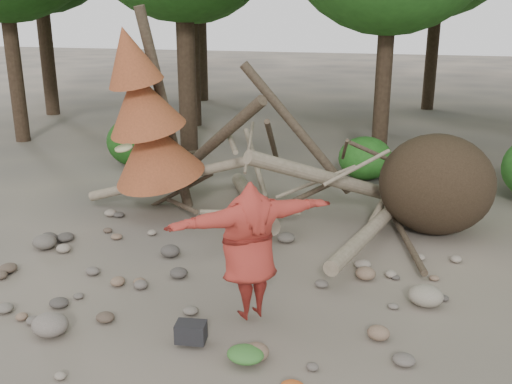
% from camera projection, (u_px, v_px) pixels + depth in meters
% --- Properties ---
extents(ground, '(120.00, 120.00, 0.00)m').
position_uv_depth(ground, '(236.00, 315.00, 8.20)').
color(ground, '#514C44').
rests_on(ground, ground).
extents(deadfall_pile, '(8.55, 5.24, 3.30)m').
position_uv_depth(deadfall_pile, '(405.00, 185.00, 11.18)').
color(deadfall_pile, '#332619').
rests_on(deadfall_pile, ground).
extents(dead_conifer, '(2.06, 2.16, 4.35)m').
position_uv_depth(dead_conifer, '(147.00, 119.00, 11.55)').
color(dead_conifer, '#4C3F30').
rests_on(dead_conifer, ground).
extents(bush_left, '(1.80, 1.80, 1.44)m').
position_uv_depth(bush_left, '(139.00, 141.00, 16.14)').
color(bush_left, '#1C5216').
rests_on(bush_left, ground).
extents(bush_mid, '(1.40, 1.40, 1.12)m').
position_uv_depth(bush_mid, '(365.00, 158.00, 14.89)').
color(bush_mid, '#27681E').
rests_on(bush_mid, ground).
extents(frisbee_thrower, '(3.23, 2.14, 2.29)m').
position_uv_depth(frisbee_thrower, '(249.00, 250.00, 7.78)').
color(frisbee_thrower, maroon).
rests_on(frisbee_thrower, ground).
extents(backpack, '(0.43, 0.32, 0.26)m').
position_uv_depth(backpack, '(191.00, 336.00, 7.43)').
color(backpack, black).
rests_on(backpack, ground).
extents(cloth_green, '(0.47, 0.39, 0.18)m').
position_uv_depth(cloth_green, '(245.00, 358.00, 7.03)').
color(cloth_green, '#356A2A').
rests_on(cloth_green, ground).
extents(boulder_front_left, '(0.50, 0.45, 0.30)m').
position_uv_depth(boulder_front_left, '(50.00, 325.00, 7.66)').
color(boulder_front_left, slate).
rests_on(boulder_front_left, ground).
extents(boulder_mid_right, '(0.52, 0.46, 0.31)m').
position_uv_depth(boulder_mid_right, '(426.00, 296.00, 8.45)').
color(boulder_mid_right, gray).
rests_on(boulder_mid_right, ground).
extents(boulder_mid_left, '(0.45, 0.40, 0.27)m').
position_uv_depth(boulder_mid_left, '(45.00, 242.00, 10.50)').
color(boulder_mid_left, '#5C564E').
rests_on(boulder_mid_left, ground).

